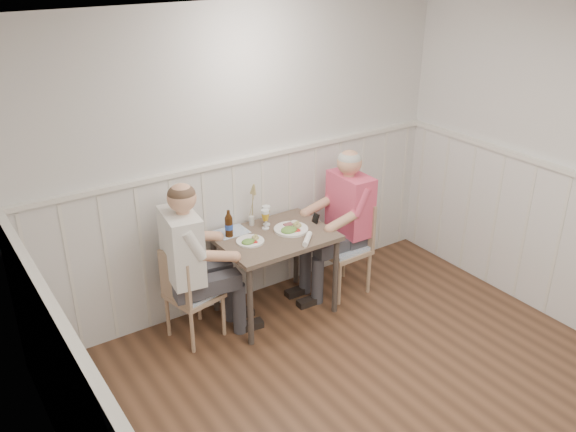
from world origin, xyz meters
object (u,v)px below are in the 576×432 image
(man_in_pink, at_px, (345,231))
(dining_table, at_px, (275,245))
(chair_right, at_px, (347,243))
(grass_vase, at_px, (251,206))
(chair_left, at_px, (189,292))
(diner_cream, at_px, (189,275))
(beer_bottle, at_px, (229,225))

(man_in_pink, bearing_deg, dining_table, 179.53)
(chair_right, distance_m, grass_vase, 0.99)
(dining_table, xyz_separation_m, chair_right, (0.76, -0.05, -0.18))
(chair_right, height_order, man_in_pink, man_in_pink)
(chair_right, relative_size, chair_left, 1.09)
(chair_right, bearing_deg, diner_cream, 176.38)
(chair_left, distance_m, diner_cream, 0.15)
(chair_right, distance_m, chair_left, 1.55)
(beer_bottle, bearing_deg, grass_vase, 18.20)
(chair_left, height_order, diner_cream, diner_cream)
(dining_table, bearing_deg, chair_right, -3.58)
(dining_table, xyz_separation_m, chair_left, (-0.79, 0.05, -0.22))
(chair_left, distance_m, beer_bottle, 0.64)
(grass_vase, bearing_deg, chair_left, -162.79)
(man_in_pink, relative_size, beer_bottle, 5.78)
(chair_left, xyz_separation_m, diner_cream, (0.02, 0.00, 0.15))
(chair_left, relative_size, diner_cream, 0.58)
(dining_table, xyz_separation_m, grass_vase, (-0.06, 0.27, 0.28))
(dining_table, bearing_deg, chair_left, 176.70)
(dining_table, height_order, diner_cream, diner_cream)
(dining_table, relative_size, chair_left, 1.19)
(man_in_pink, relative_size, diner_cream, 0.99)
(man_in_pink, bearing_deg, chair_left, 178.09)
(diner_cream, distance_m, grass_vase, 0.82)
(chair_right, distance_m, man_in_pink, 0.11)
(man_in_pink, distance_m, beer_bottle, 1.14)
(chair_left, bearing_deg, diner_cream, 12.01)
(man_in_pink, bearing_deg, diner_cream, 177.92)
(beer_bottle, xyz_separation_m, grass_vase, (0.27, 0.09, 0.07))
(man_in_pink, distance_m, diner_cream, 1.54)
(chair_left, xyz_separation_m, man_in_pink, (1.55, -0.05, 0.14))
(chair_right, distance_m, diner_cream, 1.54)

